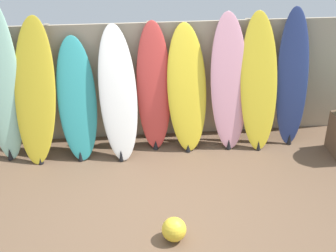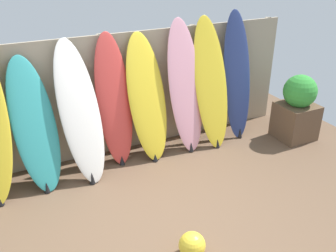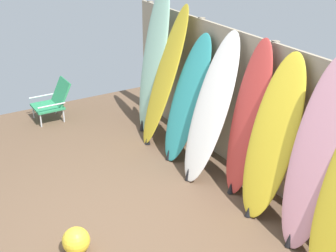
{
  "view_description": "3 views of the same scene",
  "coord_description": "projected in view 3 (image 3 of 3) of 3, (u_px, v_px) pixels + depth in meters",
  "views": [
    {
      "loc": [
        -0.38,
        -4.49,
        3.64
      ],
      "look_at": [
        0.12,
        0.53,
        0.92
      ],
      "focal_mm": 50.0,
      "sensor_mm": 36.0,
      "label": 1
    },
    {
      "loc": [
        -1.39,
        -2.96,
        2.92
      ],
      "look_at": [
        0.27,
        0.48,
        1.04
      ],
      "focal_mm": 40.0,
      "sensor_mm": 36.0,
      "label": 2
    },
    {
      "loc": [
        3.75,
        -1.6,
        3.13
      ],
      "look_at": [
        -0.09,
        0.7,
        1.04
      ],
      "focal_mm": 50.0,
      "sensor_mm": 36.0,
      "label": 3
    }
  ],
  "objects": [
    {
      "name": "ground",
      "position": [
        116.0,
        232.0,
        4.99
      ],
      "size": [
        7.68,
        7.68,
        0.0
      ],
      "primitive_type": "plane",
      "color": "brown"
    },
    {
      "name": "fence_back",
      "position": [
        266.0,
        116.0,
        5.54
      ],
      "size": [
        6.08,
        0.11,
        1.8
      ],
      "color": "tan",
      "rests_on": "ground"
    },
    {
      "name": "surfboard_seafoam_0",
      "position": [
        154.0,
        59.0,
        6.9
      ],
      "size": [
        0.56,
        0.59,
        2.25
      ],
      "color": "#9ED6BC",
      "rests_on": "ground"
    },
    {
      "name": "surfboard_yellow_1",
      "position": [
        165.0,
        77.0,
        6.57
      ],
      "size": [
        0.67,
        0.77,
        1.99
      ],
      "color": "yellow",
      "rests_on": "ground"
    },
    {
      "name": "surfboard_teal_2",
      "position": [
        187.0,
        99.0,
        6.2
      ],
      "size": [
        0.62,
        0.75,
        1.69
      ],
      "color": "teal",
      "rests_on": "ground"
    },
    {
      "name": "surfboard_white_3",
      "position": [
        211.0,
        109.0,
        5.7
      ],
      "size": [
        0.62,
        0.81,
        1.85
      ],
      "color": "white",
      "rests_on": "ground"
    },
    {
      "name": "surfboard_red_4",
      "position": [
        248.0,
        120.0,
        5.36
      ],
      "size": [
        0.52,
        0.47,
        1.87
      ],
      "color": "#D13D38",
      "rests_on": "ground"
    },
    {
      "name": "surfboard_yellow_5",
      "position": [
        272.0,
        139.0,
        4.98
      ],
      "size": [
        0.64,
        0.65,
        1.83
      ],
      "color": "yellow",
      "rests_on": "ground"
    },
    {
      "name": "surfboard_pink_6",
      "position": [
        316.0,
        157.0,
        4.46
      ],
      "size": [
        0.61,
        0.59,
        1.98
      ],
      "color": "pink",
      "rests_on": "ground"
    },
    {
      "name": "beach_chair",
      "position": [
        54.0,
        100.0,
        7.56
      ],
      "size": [
        0.5,
        0.57,
        0.64
      ],
      "rotation": [
        0.0,
        0.0,
        0.41
      ],
      "color": "silver",
      "rests_on": "ground"
    },
    {
      "name": "beach_ball",
      "position": [
        76.0,
        241.0,
        4.64
      ],
      "size": [
        0.28,
        0.28,
        0.28
      ],
      "primitive_type": "sphere",
      "color": "yellow",
      "rests_on": "ground"
    }
  ]
}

